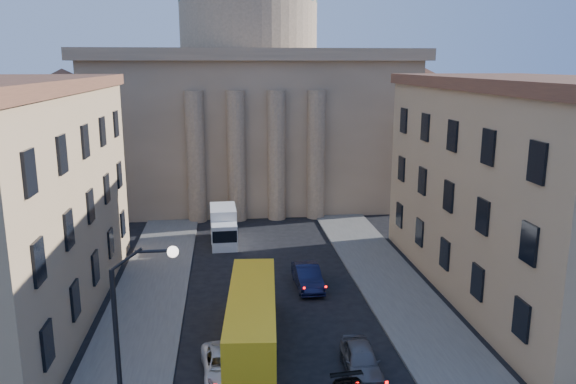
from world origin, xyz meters
name	(u,v)px	position (x,y,z in m)	size (l,w,h in m)	color
sidewalk_left	(136,338)	(-8.50, 18.00, 0.07)	(5.00, 60.00, 0.15)	#53514C
sidewalk_right	(421,323)	(8.50, 18.00, 0.07)	(5.00, 60.00, 0.15)	#53514C
church	(250,95)	(0.00, 55.47, 11.88)	(68.02, 28.76, 36.60)	#7C664C
building_right	(529,188)	(17.00, 22.00, 7.42)	(11.60, 26.60, 14.70)	tan
street_lamp	(130,335)	(-6.97, 8.00, 5.29)	(2.62, 0.44, 8.83)	black
car_left_mid	(223,365)	(-3.50, 13.46, 0.63)	(2.08, 4.51, 1.25)	silver
car_right_far	(361,360)	(3.50, 12.92, 0.75)	(1.77, 4.41, 1.50)	#515056
car_right_distant	(308,277)	(2.46, 24.50, 0.79)	(1.68, 4.81, 1.59)	black
city_bus	(252,318)	(-1.88, 16.40, 1.70)	(3.44, 11.42, 3.17)	yellow
box_truck	(224,227)	(-3.42, 35.47, 1.46)	(2.37, 5.67, 3.08)	silver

